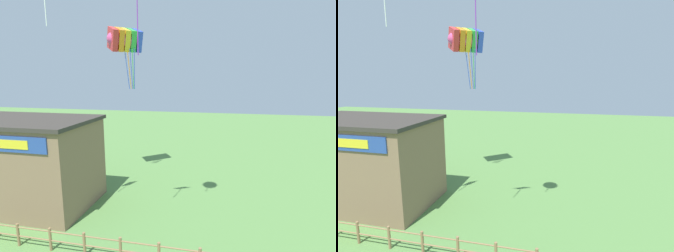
# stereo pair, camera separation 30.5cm
# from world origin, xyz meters

# --- Properties ---
(seaside_building) EXTENTS (9.19, 5.67, 5.86)m
(seaside_building) POSITION_xyz_m (-10.22, 11.41, 2.95)
(seaside_building) COLOR #84664C
(seaside_building) RESTS_ON ground_plane
(kite_rainbow_parafoil) EXTENTS (3.49, 3.38, 4.89)m
(kite_rainbow_parafoil) POSITION_xyz_m (-5.24, 17.41, 11.42)
(kite_rainbow_parafoil) COLOR #E54C8C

